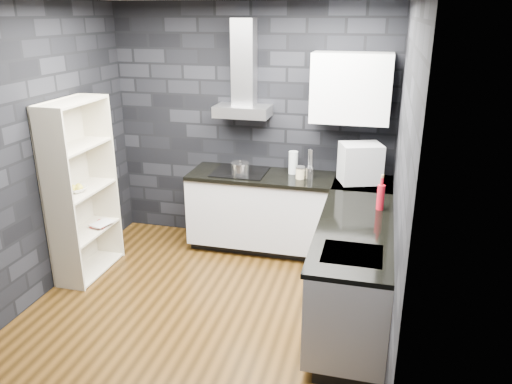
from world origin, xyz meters
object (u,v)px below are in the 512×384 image
at_px(red_bottle, 381,197).
at_px(bookshelf, 82,190).
at_px(storage_jar, 300,173).
at_px(utensil_crock, 310,173).
at_px(appliance_garage, 360,163).
at_px(fruit_bowl, 77,189).
at_px(pot, 240,169).
at_px(glass_vase, 293,162).

height_order(red_bottle, bookshelf, bookshelf).
relative_size(storage_jar, utensil_crock, 0.99).
bearing_deg(appliance_garage, red_bottle, -91.21).
height_order(bookshelf, fruit_bowl, bookshelf).
bearing_deg(bookshelf, fruit_bowl, -74.96).
height_order(pot, red_bottle, red_bottle).
height_order(glass_vase, fruit_bowl, glass_vase).
xyz_separation_m(pot, storage_jar, (0.65, 0.05, -0.01)).
distance_m(storage_jar, utensil_crock, 0.10).
relative_size(utensil_crock, bookshelf, 0.07).
relative_size(storage_jar, appliance_garage, 0.29).
height_order(storage_jar, red_bottle, red_bottle).
bearing_deg(pot, utensil_crock, 6.17).
bearing_deg(appliance_garage, bookshelf, 178.76).
distance_m(pot, bookshelf, 1.65).
bearing_deg(utensil_crock, storage_jar, -160.89).
bearing_deg(fruit_bowl, bookshelf, 90.00).
xyz_separation_m(storage_jar, utensil_crock, (0.10, 0.03, 0.00)).
bearing_deg(red_bottle, bookshelf, -175.80).
height_order(glass_vase, bookshelf, bookshelf).
xyz_separation_m(appliance_garage, bookshelf, (-2.67, -0.89, -0.22)).
height_order(storage_jar, utensil_crock, utensil_crock).
height_order(pot, storage_jar, pot).
bearing_deg(pot, storage_jar, 4.19).
distance_m(storage_jar, appliance_garage, 0.64).
xyz_separation_m(pot, glass_vase, (0.55, 0.21, 0.06)).
bearing_deg(storage_jar, bookshelf, -156.01).
distance_m(utensil_crock, bookshelf, 2.35).
distance_m(utensil_crock, red_bottle, 1.05).
distance_m(glass_vase, storage_jar, 0.20).
relative_size(appliance_garage, red_bottle, 1.74).
distance_m(storage_jar, red_bottle, 1.10).
relative_size(storage_jar, red_bottle, 0.51).
bearing_deg(utensil_crock, glass_vase, 148.09).
bearing_deg(appliance_garage, utensil_crock, 153.78).
distance_m(pot, appliance_garage, 1.28).
height_order(appliance_garage, fruit_bowl, appliance_garage).
relative_size(pot, glass_vase, 0.78).
bearing_deg(glass_vase, storage_jar, -56.21).
bearing_deg(fruit_bowl, pot, 33.87).
xyz_separation_m(storage_jar, bookshelf, (-2.05, -0.91, -0.06)).
distance_m(storage_jar, bookshelf, 2.25).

